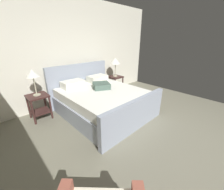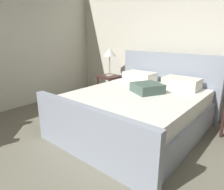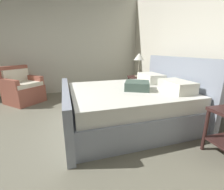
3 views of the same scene
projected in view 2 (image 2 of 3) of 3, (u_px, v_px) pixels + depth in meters
The scene contains 4 objects.
wall_back at pixel (193, 36), 3.56m from camera, with size 5.62×0.12×2.88m, color silver.
bed at pixel (138, 109), 3.15m from camera, with size 1.94×2.20×1.15m.
nightstand_left at pixel (110, 84), 4.48m from camera, with size 0.44×0.44×0.60m.
table_lamp_left at pixel (110, 53), 4.29m from camera, with size 0.27×0.27×0.60m.
Camera 2 is at (1.36, -0.51, 1.47)m, focal length 32.23 mm.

